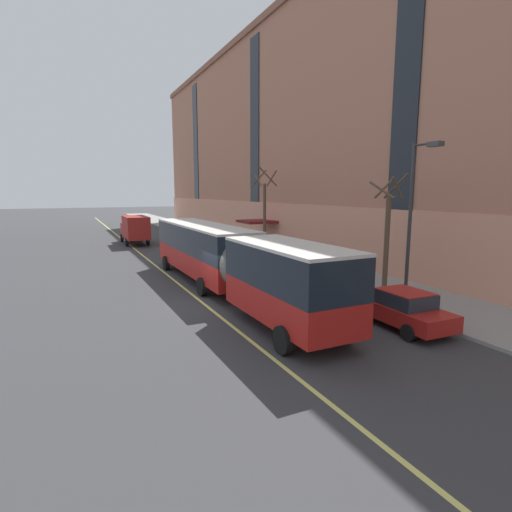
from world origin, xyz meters
TOP-DOWN VIEW (x-y plane):
  - ground_plane at (0.00, 0.00)m, footprint 260.00×260.00m
  - sidewalk at (9.28, 3.00)m, footprint 5.28×160.00m
  - apartment_facade at (17.90, 0.00)m, footprint 15.20×110.00m
  - city_bus at (0.93, 1.41)m, footprint 3.03×19.99m
  - parked_car_white_0 at (5.33, 12.49)m, footprint 2.00×4.41m
  - parked_car_silver_1 at (5.36, 2.41)m, footprint 1.99×4.37m
  - parked_car_red_3 at (5.46, -6.73)m, footprint 2.12×4.59m
  - parked_car_silver_4 at (5.39, 26.88)m, footprint 2.06×4.41m
  - box_truck at (-0.08, 24.85)m, footprint 2.41×6.83m
  - street_tree_mid_block at (8.89, -2.17)m, footprint 1.85×1.82m
  - street_tree_far_uptown at (8.87, 12.39)m, footprint 1.82×1.93m
  - street_lamp at (7.24, -5.45)m, footprint 0.36×1.48m
  - fire_hydrant at (7.14, 1.53)m, footprint 0.42×0.24m
  - lane_centerline at (-0.76, 3.00)m, footprint 0.16×140.00m

SIDE VIEW (x-z plane):
  - ground_plane at x=0.00m, z-range 0.00..0.00m
  - lane_centerline at x=-0.76m, z-range 0.00..0.01m
  - sidewalk at x=9.28m, z-range 0.00..0.15m
  - fire_hydrant at x=7.14m, z-range 0.13..0.85m
  - parked_car_silver_4 at x=5.39m, z-range 0.00..1.56m
  - parked_car_silver_1 at x=5.36m, z-range 0.00..1.56m
  - parked_car_white_0 at x=5.33m, z-range 0.00..1.56m
  - parked_car_red_3 at x=5.46m, z-range 0.00..1.56m
  - box_truck at x=-0.08m, z-range 0.21..3.19m
  - city_bus at x=0.93m, z-range 0.29..3.81m
  - street_tree_mid_block at x=8.89m, z-range 0.18..6.51m
  - street_tree_far_uptown at x=8.87m, z-range 0.17..7.57m
  - street_lamp at x=7.24m, z-range 0.94..8.37m
  - apartment_facade at x=17.90m, z-range -0.02..22.60m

